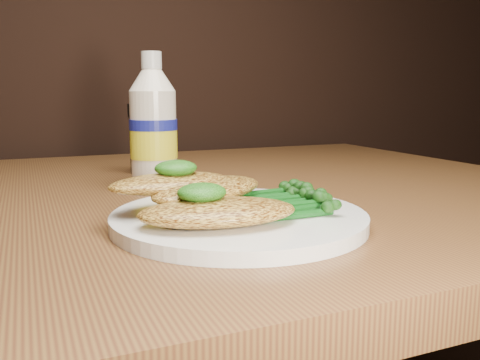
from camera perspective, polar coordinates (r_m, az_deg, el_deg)
name	(u,v)px	position (r m, az deg, el deg)	size (l,w,h in m)	color
plate	(239,218)	(0.48, -0.11, -4.35)	(0.24, 0.24, 0.01)	white
chicken_front	(218,212)	(0.43, -2.49, -3.61)	(0.14, 0.07, 0.02)	gold
chicken_mid	(208,190)	(0.49, -3.58, -1.09)	(0.13, 0.07, 0.02)	gold
chicken_back	(170,183)	(0.49, -7.85, -0.35)	(0.12, 0.06, 0.02)	gold
pesto_front	(202,192)	(0.43, -4.32, -1.41)	(0.04, 0.04, 0.02)	#0C3507
pesto_back	(176,168)	(0.49, -7.24, 1.34)	(0.04, 0.04, 0.02)	#0C3507
broccolini_bundle	(275,199)	(0.49, 3.94, -2.16)	(0.12, 0.09, 0.02)	#104D15
mayo_bottle	(153,120)	(0.67, -9.75, 6.64)	(0.06, 0.06, 0.17)	#EEE0CA
pepper_grinder	(143,139)	(0.79, -10.87, 4.58)	(0.04, 0.04, 0.11)	black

